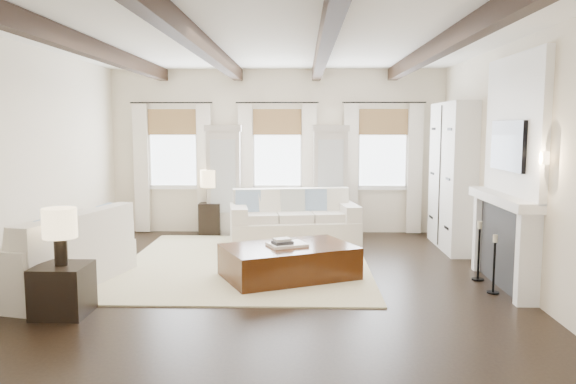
{
  "coord_description": "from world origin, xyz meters",
  "views": [
    {
      "loc": [
        0.49,
        -7.28,
        2.1
      ],
      "look_at": [
        0.28,
        0.78,
        1.15
      ],
      "focal_mm": 35.0,
      "sensor_mm": 36.0,
      "label": 1
    }
  ],
  "objects_px": {
    "sofa_left": "(59,257)",
    "ottoman": "(289,262)",
    "sofa_back": "(294,222)",
    "side_table_front": "(63,290)",
    "side_table_back": "(211,219)"
  },
  "relations": [
    {
      "from": "sofa_left",
      "to": "ottoman",
      "type": "bearing_deg",
      "value": 9.77
    },
    {
      "from": "sofa_back",
      "to": "side_table_front",
      "type": "xyz_separation_m",
      "value": [
        -2.51,
        -3.93,
        -0.11
      ]
    },
    {
      "from": "sofa_left",
      "to": "side_table_back",
      "type": "relative_size",
      "value": 4.01
    },
    {
      "from": "ottoman",
      "to": "side_table_front",
      "type": "xyz_separation_m",
      "value": [
        -2.48,
        -1.58,
        0.06
      ]
    },
    {
      "from": "sofa_left",
      "to": "side_table_front",
      "type": "distance_m",
      "value": 1.19
    },
    {
      "from": "sofa_back",
      "to": "ottoman",
      "type": "distance_m",
      "value": 2.35
    },
    {
      "from": "sofa_left",
      "to": "side_table_front",
      "type": "xyz_separation_m",
      "value": [
        0.5,
        -1.07,
        -0.12
      ]
    },
    {
      "from": "sofa_back",
      "to": "sofa_left",
      "type": "height_order",
      "value": "sofa_left"
    },
    {
      "from": "ottoman",
      "to": "side_table_back",
      "type": "height_order",
      "value": "side_table_back"
    },
    {
      "from": "sofa_back",
      "to": "side_table_front",
      "type": "bearing_deg",
      "value": -122.57
    },
    {
      "from": "sofa_left",
      "to": "side_table_back",
      "type": "xyz_separation_m",
      "value": [
        1.38,
        3.66,
        -0.09
      ]
    },
    {
      "from": "side_table_front",
      "to": "side_table_back",
      "type": "relative_size",
      "value": 0.91
    },
    {
      "from": "ottoman",
      "to": "side_table_back",
      "type": "bearing_deg",
      "value": 92.37
    },
    {
      "from": "side_table_front",
      "to": "side_table_back",
      "type": "height_order",
      "value": "side_table_back"
    },
    {
      "from": "side_table_front",
      "to": "sofa_back",
      "type": "bearing_deg",
      "value": 57.43
    }
  ]
}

